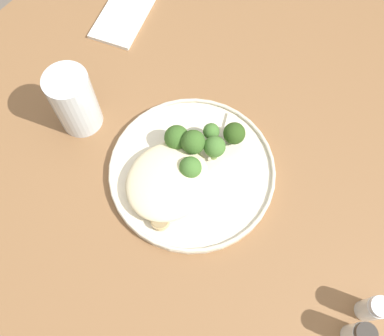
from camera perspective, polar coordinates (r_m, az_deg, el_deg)
ground at (r=1.47m, az=-1.31°, el=-10.65°), size 6.00×6.00×0.00m
wooden_dining_table at (r=0.84m, az=-2.25°, el=-0.37°), size 1.40×1.00×0.74m
dinner_plate at (r=0.74m, az=0.00°, el=-0.36°), size 0.29×0.29×0.02m
noodle_bed at (r=0.71m, az=-3.31°, el=-1.73°), size 0.15×0.13×0.04m
seared_scallop_rear_pale at (r=0.70m, az=-4.29°, el=-7.07°), size 0.03×0.03×0.01m
seared_scallop_left_edge at (r=0.72m, az=-4.17°, el=-1.61°), size 0.02×0.02×0.02m
seared_scallop_large_seared at (r=0.75m, az=-2.40°, el=2.75°), size 0.03×0.03×0.01m
seared_scallop_tilted_round at (r=0.72m, az=-1.44°, el=-2.23°), size 0.03×0.03×0.01m
seared_scallop_center_golden at (r=0.71m, az=-2.24°, el=-4.69°), size 0.02×0.02×0.01m
broccoli_floret_rear_charred at (r=0.74m, az=2.59°, el=4.87°), size 0.03×0.03×0.04m
broccoli_floret_split_head at (r=0.72m, az=3.04°, el=2.80°), size 0.04×0.04×0.06m
broccoli_floret_left_leaning at (r=0.71m, az=-0.22°, el=-0.01°), size 0.04×0.04×0.05m
broccoli_floret_right_tilted at (r=0.72m, az=0.16°, el=3.40°), size 0.04×0.04×0.06m
broccoli_floret_small_sprig at (r=0.74m, az=5.67°, el=4.61°), size 0.04×0.04×0.05m
broccoli_floret_near_rim at (r=0.73m, az=-2.19°, el=4.15°), size 0.04×0.04×0.05m
onion_sliver_short_strip at (r=0.78m, az=4.72°, el=6.20°), size 0.04×0.02×0.00m
onion_sliver_curled_piece at (r=0.75m, az=2.53°, el=2.71°), size 0.05×0.03×0.00m
onion_sliver_long_sliver at (r=0.76m, az=4.68°, el=3.13°), size 0.03×0.03×0.00m
water_glass at (r=0.78m, az=-15.35°, el=8.33°), size 0.08×0.08×0.13m
folded_napkin at (r=0.95m, az=-9.22°, el=19.38°), size 0.17×0.13×0.01m
salt_shaker at (r=0.71m, az=23.01°, el=-16.94°), size 0.03×0.03×0.07m
pepper_shaker at (r=0.70m, az=21.39°, el=-20.03°), size 0.03×0.03×0.07m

